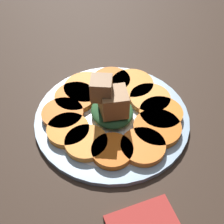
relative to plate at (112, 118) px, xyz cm
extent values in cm
cube|color=#38281E|center=(0.00, 0.00, -1.52)|extent=(120.00, 120.00, 2.00)
cylinder|color=#99B7D1|center=(0.00, 0.00, -0.02)|extent=(29.61, 29.61, 1.00)
cylinder|color=white|center=(0.00, 0.00, 0.03)|extent=(23.69, 23.69, 1.00)
cylinder|color=orange|center=(-8.44, -2.53, 1.20)|extent=(9.15, 9.15, 1.23)
cylinder|color=orange|center=(-6.64, -5.42, 1.20)|extent=(8.16, 8.16, 1.23)
cylinder|color=orange|center=(-3.09, -8.87, 1.20)|extent=(7.94, 7.94, 1.23)
cylinder|color=orange|center=(1.10, -8.90, 1.20)|extent=(7.75, 7.75, 1.23)
cylinder|color=orange|center=(4.96, -6.67, 1.20)|extent=(7.56, 7.56, 1.23)
cylinder|color=#D76215|center=(8.22, -3.02, 1.20)|extent=(7.25, 7.25, 1.23)
cylinder|color=orange|center=(9.20, 2.31, 1.20)|extent=(7.86, 7.86, 1.23)
cylinder|color=orange|center=(6.31, 6.45, 1.20)|extent=(8.80, 8.80, 1.23)
cylinder|color=orange|center=(3.28, 8.72, 1.20)|extent=(8.29, 8.29, 1.23)
cylinder|color=#F99539|center=(-1.03, 8.44, 1.20)|extent=(8.07, 8.07, 1.23)
cylinder|color=orange|center=(-6.21, 6.78, 1.20)|extent=(8.78, 8.78, 1.23)
cylinder|color=orange|center=(-8.74, 3.04, 1.20)|extent=(8.05, 8.05, 1.23)
ellipsoid|color=#2D6033|center=(0.00, 0.00, 1.79)|extent=(8.81, 7.93, 2.41)
cube|color=olive|center=(1.14, -0.12, 5.33)|extent=(5.47, 5.47, 4.67)
cube|color=brown|center=(0.55, -0.58, 4.88)|extent=(4.03, 4.03, 3.78)
cube|color=brown|center=(-0.49, -1.95, 8.49)|extent=(4.85, 4.85, 3.66)
cube|color=brown|center=(-0.15, -2.14, 7.96)|extent=(4.30, 4.30, 3.31)
cube|color=silver|center=(3.99, -6.37, 0.78)|extent=(12.33, 3.74, 0.40)
cube|color=silver|center=(-2.79, -7.87, 0.78)|extent=(1.96, 2.58, 0.40)
cube|color=silver|center=(-5.69, -9.53, 0.78)|extent=(4.83, 1.35, 0.40)
cube|color=silver|center=(-5.83, -8.88, 0.78)|extent=(4.83, 1.35, 0.40)
cube|color=silver|center=(-5.98, -8.23, 0.78)|extent=(4.83, 1.35, 0.40)
cube|color=silver|center=(-6.12, -7.58, 0.78)|extent=(4.83, 1.35, 0.40)
camera|label=1|loc=(37.64, -13.98, 44.89)|focal=50.00mm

